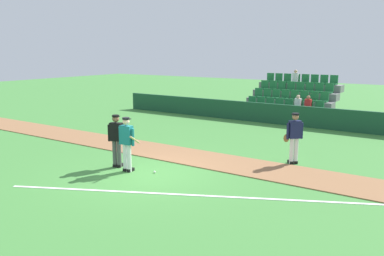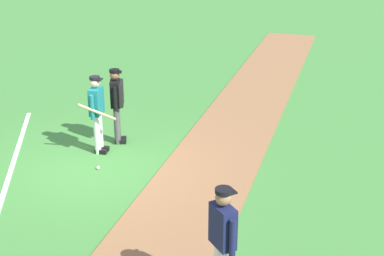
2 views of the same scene
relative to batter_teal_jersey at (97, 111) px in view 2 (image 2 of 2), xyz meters
name	(u,v)px [view 2 (image 2 of 2)]	position (x,y,z in m)	size (l,w,h in m)	color
ground_plane	(96,166)	(0.68, 0.23, -0.97)	(80.00, 80.00, 0.00)	#42843A
infield_dirt_path	(203,180)	(0.68, 2.59, -0.95)	(28.00, 1.98, 0.03)	#936642
batter_teal_jersey	(97,111)	(0.00, 0.00, 0.00)	(0.71, 0.76, 1.76)	white
umpire_home_plate	(117,102)	(-0.64, 0.19, 0.03)	(0.56, 0.41, 1.76)	#4C4C4C
runner_navy_jersey	(222,241)	(4.09, 3.82, -0.01)	(0.57, 0.50, 1.76)	white
baseball	(98,168)	(0.82, 0.35, -0.93)	(0.07, 0.07, 0.07)	white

